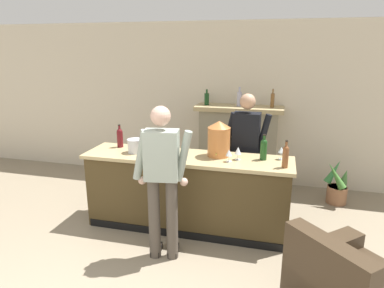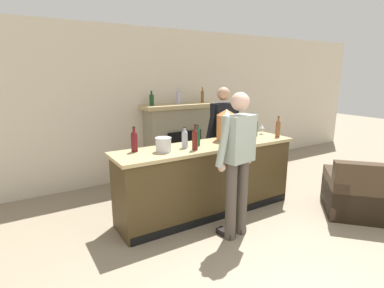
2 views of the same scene
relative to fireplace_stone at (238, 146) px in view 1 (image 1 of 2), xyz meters
name	(u,v)px [view 1 (image 1 of 2)]	position (x,y,z in m)	size (l,w,h in m)	color
wall_back_panel	(203,103)	(-0.67, 0.26, 0.67)	(12.00, 0.07, 2.75)	beige
bar_counter	(187,192)	(-0.45, -1.64, -0.21)	(2.65, 0.66, 0.99)	#43341B
fireplace_stone	(238,146)	(0.00, 0.00, 0.00)	(1.43, 0.52, 1.70)	gray
potted_plant_corner	(337,187)	(1.58, -0.35, -0.44)	(0.39, 0.48, 0.68)	#8F6042
person_customer	(162,177)	(-0.53, -2.36, 0.26)	(0.65, 0.35, 1.74)	#4D443C
person_bartender	(246,150)	(0.23, -1.07, 0.25)	(0.66, 0.31, 1.73)	#3E2F47
copper_dispenser	(219,139)	(-0.06, -1.54, 0.52)	(0.29, 0.32, 0.45)	#BD7038
ice_bucket_steel	(135,146)	(-1.14, -1.66, 0.38)	(0.20, 0.20, 0.18)	silver
wine_bottle_merlot_tall	(120,137)	(-1.45, -1.48, 0.43)	(0.08, 0.08, 0.32)	#5A1318
wine_bottle_cabernet_heavy	(159,146)	(-0.76, -1.80, 0.44)	(0.07, 0.07, 0.33)	#5C1B15
wine_bottle_rose_blush	(160,144)	(-0.81, -1.63, 0.42)	(0.08, 0.08, 0.28)	#A0A8C1
wine_bottle_burgundy_dark	(175,145)	(-0.61, -1.62, 0.42)	(0.08, 0.08, 0.29)	#0E4A29
wine_bottle_chardonnay_pale	(264,148)	(0.49, -1.55, 0.43)	(0.08, 0.08, 0.32)	#194419
wine_bottle_port_short	(286,156)	(0.75, -1.78, 0.43)	(0.07, 0.07, 0.32)	brown
wine_glass_by_dispenser	(229,153)	(0.10, -1.73, 0.40)	(0.08, 0.08, 0.15)	silver
wine_glass_front_right	(238,151)	(0.19, -1.63, 0.40)	(0.08, 0.08, 0.16)	silver
wine_glass_mid_counter	(281,150)	(0.70, -1.48, 0.41)	(0.08, 0.08, 0.16)	silver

